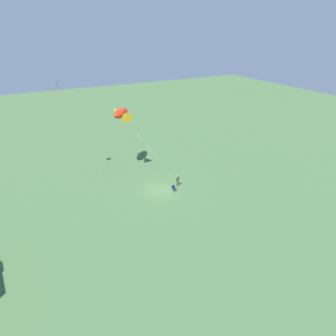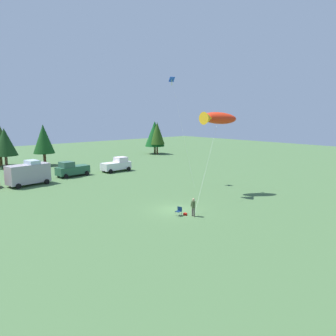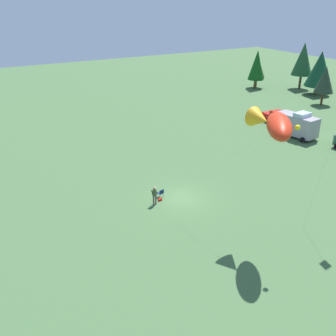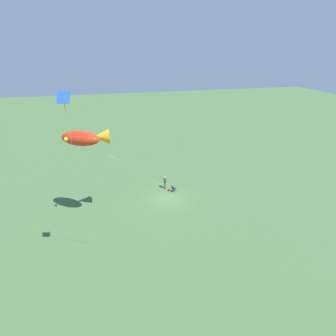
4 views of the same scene
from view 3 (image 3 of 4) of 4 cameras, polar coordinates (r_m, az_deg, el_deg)
ground_plane at (r=35.92m, az=1.87°, el=-4.38°), size 160.00×160.00×0.00m
person_kite_flyer at (r=34.43m, az=-1.96°, el=-3.79°), size 0.34×0.61×1.74m
folding_chair at (r=35.79m, az=-1.05°, el=-3.60°), size 0.58×0.58×0.82m
backpack_on_grass at (r=35.44m, az=-1.17°, el=-4.59°), size 0.28×0.36×0.22m
car_red_sedan at (r=58.30m, az=15.46°, el=7.13°), size 4.31×2.45×1.89m
van_motorhome_grey at (r=53.38m, az=18.17°, el=6.03°), size 5.64×3.18×3.34m
kite_large_fish at (r=27.53m, az=15.16°, el=6.15°), size 11.36×6.88×9.85m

